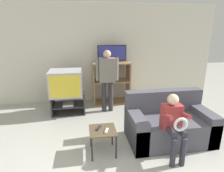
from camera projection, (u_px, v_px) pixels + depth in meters
The scene contains 11 objects.
wall_back at pixel (101, 54), 5.05m from camera, with size 6.40×0.06×2.60m.
tv_stand at pixel (69, 104), 4.47m from camera, with size 0.77×0.49×0.45m.
television_main at pixel (66, 83), 4.33m from camera, with size 0.73×0.62×0.58m.
media_shelf at pixel (111, 82), 5.01m from camera, with size 0.97×0.47×1.11m.
television_flat at pixel (112, 54), 4.78m from camera, with size 0.74×0.20×0.44m.
snack_table at pixel (103, 133), 2.95m from camera, with size 0.42×0.42×0.41m.
remote_control_black at pixel (99, 128), 2.97m from camera, with size 0.04×0.14×0.02m, color #232328.
remote_control_white at pixel (107, 131), 2.89m from camera, with size 0.04×0.14×0.02m, color silver.
couch at pixel (168, 124), 3.35m from camera, with size 1.45×0.82×0.85m.
person_standing_adult at pixel (107, 76), 4.37m from camera, with size 0.53×0.20×1.48m.
person_seated_child at pixel (174, 122), 2.79m from camera, with size 0.33×0.43×1.01m.
Camera 1 is at (-0.51, -1.26, 1.91)m, focal length 30.00 mm.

